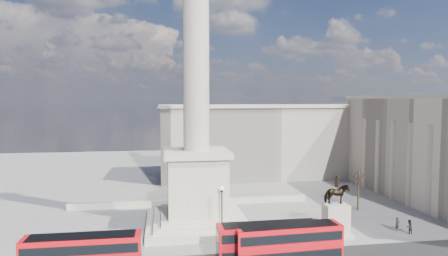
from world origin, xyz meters
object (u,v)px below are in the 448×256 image
nelsons_column (196,135)px  pedestrian_walking (397,224)px  victorian_lamp (222,207)px  pedestrian_crossing (331,229)px  pedestrian_standing (409,227)px  red_bus_b (271,243)px  equestrian_statue (336,215)px  red_bus_c (289,245)px

nelsons_column → pedestrian_walking: bearing=-13.4°
victorian_lamp → pedestrian_crossing: 14.71m
pedestrian_crossing → nelsons_column: bearing=42.7°
victorian_lamp → pedestrian_standing: size_ratio=3.53×
nelsons_column → red_bus_b: size_ratio=4.35×
nelsons_column → pedestrian_crossing: 21.96m
red_bus_b → pedestrian_walking: bearing=21.7°
equestrian_statue → pedestrian_standing: (10.09, -0.60, -1.85)m
nelsons_column → red_bus_c: (8.42, -15.42, -10.47)m
red_bus_c → pedestrian_crossing: (8.69, 8.66, -1.53)m
nelsons_column → equestrian_statue: (17.58, -7.05, -10.11)m
red_bus_c → victorian_lamp: 11.90m
equestrian_statue → pedestrian_walking: bearing=4.1°
pedestrian_standing → nelsons_column: bearing=-28.7°
victorian_lamp → red_bus_c: bearing=-61.7°
red_bus_c → pedestrian_walking: bearing=23.6°
red_bus_b → red_bus_c: size_ratio=0.99×
victorian_lamp → pedestrian_walking: victorian_lamp is taller
nelsons_column → pedestrian_crossing: size_ratio=27.27×
nelsons_column → pedestrian_walking: (26.75, -6.39, -11.98)m
pedestrian_walking → pedestrian_crossing: (-9.64, -0.36, -0.02)m
equestrian_statue → pedestrian_standing: 10.27m
red_bus_b → pedestrian_crossing: 13.11m
nelsons_column → victorian_lamp: bearing=-60.7°
pedestrian_walking → pedestrian_crossing: bearing=167.6°
red_bus_b → red_bus_c: red_bus_c is taller
victorian_lamp → pedestrian_crossing: size_ratio=3.67×
red_bus_b → equestrian_statue: (10.89, 7.52, 0.37)m
red_bus_b → victorian_lamp: (-3.87, 9.55, 1.53)m
victorian_lamp → pedestrian_standing: (24.85, -2.62, -3.00)m
pedestrian_walking → pedestrian_standing: 1.56m
red_bus_c → pedestrian_crossing: size_ratio=6.35×
nelsons_column → pedestrian_crossing: (17.11, -6.76, -12.00)m
equestrian_statue → red_bus_c: bearing=-137.6°
red_bus_b → equestrian_statue: bearing=34.1°
red_bus_c → pedestrian_walking: red_bus_c is taller
nelsons_column → equestrian_statue: bearing=-21.9°
red_bus_b → pedestrian_walking: 21.72m
equestrian_statue → pedestrian_crossing: equestrian_statue is taller
nelsons_column → red_bus_c: nelsons_column is taller
victorian_lamp → red_bus_b: bearing=-68.0°
equestrian_statue → pedestrian_walking: equestrian_statue is taller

